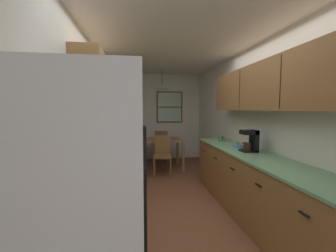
{
  "coord_description": "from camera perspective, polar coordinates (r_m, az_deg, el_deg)",
  "views": [
    {
      "loc": [
        -0.59,
        -2.73,
        1.52
      ],
      "look_at": [
        -0.02,
        1.18,
        1.2
      ],
      "focal_mm": 22.47,
      "sensor_mm": 36.0,
      "label": 1
    }
  ],
  "objects": [
    {
      "name": "wall_left",
      "position": [
        3.81,
        -19.71,
        0.69
      ],
      "size": [
        0.1,
        9.0,
        2.55
      ],
      "primitive_type": "cube",
      "color": "silver",
      "rests_on": "ground"
    },
    {
      "name": "wall_back",
      "position": [
        6.41,
        -2.97,
        2.47
      ],
      "size": [
        4.4,
        0.1,
        2.55
      ],
      "primitive_type": "cube",
      "color": "silver",
      "rests_on": "ground"
    },
    {
      "name": "dining_table",
      "position": [
        5.44,
        -1.56,
        -4.77
      ],
      "size": [
        1.0,
        0.81,
        0.74
      ],
      "color": "olive",
      "rests_on": "ground"
    },
    {
      "name": "counter_right",
      "position": [
        3.29,
        21.98,
        -14.67
      ],
      "size": [
        0.64,
        3.17,
        0.9
      ],
      "color": "brown",
      "rests_on": "ground"
    },
    {
      "name": "pendant_light",
      "position": [
        5.4,
        -1.59,
        10.61
      ],
      "size": [
        0.32,
        0.32,
        0.52
      ],
      "color": "black"
    },
    {
      "name": "trash_bin",
      "position": [
        4.97,
        -9.39,
        -9.69
      ],
      "size": [
        0.29,
        0.29,
        0.59
      ],
      "primitive_type": "cylinder",
      "color": "#3F3F42",
      "rests_on": "ground"
    },
    {
      "name": "fruit_bowl",
      "position": [
        3.58,
        19.2,
        -5.01
      ],
      "size": [
        0.26,
        0.26,
        0.09
      ],
      "color": "#597F9E",
      "rests_on": "counter_right"
    },
    {
      "name": "ceiling_slab",
      "position": [
        3.92,
        0.77,
        20.47
      ],
      "size": [
        4.4,
        9.0,
        0.08
      ],
      "primitive_type": "cube",
      "color": "white"
    },
    {
      "name": "counter_left",
      "position": [
        3.66,
        -14.65,
        -12.51
      ],
      "size": [
        0.64,
        2.16,
        0.9
      ],
      "color": "brown",
      "rests_on": "ground"
    },
    {
      "name": "back_window",
      "position": [
        6.38,
        0.45,
        5.15
      ],
      "size": [
        0.79,
        0.05,
        0.94
      ],
      "color": "brown"
    },
    {
      "name": "microwave_over_range",
      "position": [
        2.17,
        -22.26,
        8.36
      ],
      "size": [
        0.39,
        0.61,
        0.35
      ],
      "color": "black"
    },
    {
      "name": "dish_towel",
      "position": [
        2.47,
        -9.18,
        -19.84
      ],
      "size": [
        0.02,
        0.16,
        0.24
      ],
      "primitive_type": "cube",
      "color": "beige"
    },
    {
      "name": "wall_right",
      "position": [
        4.21,
        19.21,
        1.06
      ],
      "size": [
        0.1,
        9.0,
        2.55
      ],
      "primitive_type": "cube",
      "color": "silver",
      "rests_on": "ground"
    },
    {
      "name": "ground_plane",
      "position": [
        4.07,
        0.73,
        -17.27
      ],
      "size": [
        12.0,
        12.0,
        0.0
      ],
      "primitive_type": "plane",
      "color": "brown"
    },
    {
      "name": "table_serving_bowl",
      "position": [
        5.5,
        -2.59,
        -3.2
      ],
      "size": [
        0.19,
        0.19,
        0.06
      ],
      "primitive_type": "cylinder",
      "color": "silver",
      "rests_on": "dining_table"
    },
    {
      "name": "refrigerator",
      "position": [
        1.59,
        -21.06,
        -19.05
      ],
      "size": [
        0.76,
        0.73,
        1.78
      ],
      "color": "white",
      "rests_on": "ground"
    },
    {
      "name": "upper_cabinets_left",
      "position": [
        3.48,
        -17.56,
        10.04
      ],
      "size": [
        0.33,
        2.24,
        0.68
      ],
      "color": "brown"
    },
    {
      "name": "dining_chair_near",
      "position": [
        4.86,
        -1.51,
        -7.46
      ],
      "size": [
        0.45,
        0.45,
        0.9
      ],
      "color": "brown",
      "rests_on": "ground"
    },
    {
      "name": "mug_by_coffeemaker",
      "position": [
        4.14,
        14.09,
        -3.36
      ],
      "size": [
        0.12,
        0.08,
        0.11
      ],
      "color": "#3F7F4C",
      "rests_on": "counter_right"
    },
    {
      "name": "coffee_maker",
      "position": [
        3.29,
        21.54,
        -3.65
      ],
      "size": [
        0.22,
        0.18,
        0.31
      ],
      "color": "black",
      "rests_on": "counter_right"
    },
    {
      "name": "stove_range",
      "position": [
        2.38,
        -18.44,
        -21.73
      ],
      "size": [
        0.66,
        0.59,
        1.1
      ],
      "color": "white",
      "rests_on": "ground"
    },
    {
      "name": "upper_cabinets_right",
      "position": [
        3.16,
        25.44,
        9.68
      ],
      "size": [
        0.33,
        2.85,
        0.64
      ],
      "color": "brown"
    },
    {
      "name": "storage_canister",
      "position": [
        2.7,
        -16.92,
        -6.92
      ],
      "size": [
        0.13,
        0.13,
        0.18
      ],
      "color": "#D84C19",
      "rests_on": "counter_left"
    },
    {
      "name": "dining_chair_far",
      "position": [
        6.07,
        -1.85,
        -5.01
      ],
      "size": [
        0.44,
        0.44,
        0.9
      ],
      "color": "brown",
      "rests_on": "ground"
    }
  ]
}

